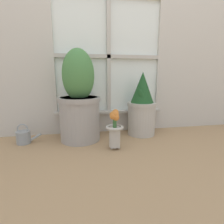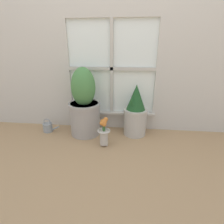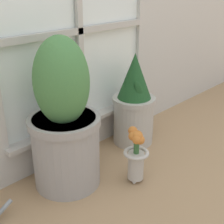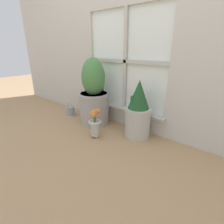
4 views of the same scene
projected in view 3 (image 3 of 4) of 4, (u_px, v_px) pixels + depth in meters
name	position (u px, v px, depth m)	size (l,w,h in m)	color
ground_plane	(154.00, 186.00, 1.67)	(10.00, 10.00, 0.00)	tan
potted_plant_left	(64.00, 124.00, 1.57)	(0.37, 0.37, 0.79)	#9E9993
potted_plant_right	(134.00, 103.00, 2.01)	(0.28, 0.28, 0.61)	#B7B2A8
flower_vase	(136.00, 154.00, 1.65)	(0.14, 0.14, 0.31)	#BCB7AD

